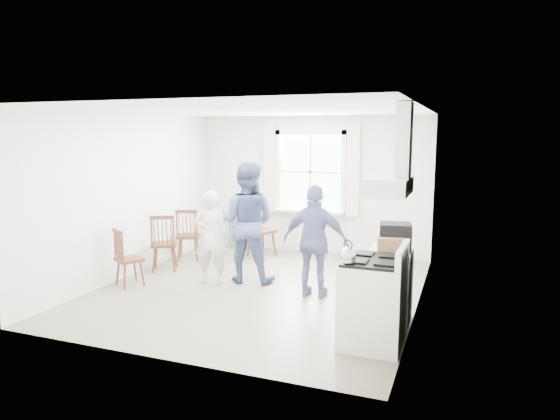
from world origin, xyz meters
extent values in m
cube|color=#7A725E|center=(0.00, 0.00, -0.01)|extent=(4.62, 5.12, 0.02)
cube|color=silver|center=(0.00, 2.52, 1.30)|extent=(4.62, 0.04, 2.64)
cube|color=silver|center=(0.00, -2.52, 1.30)|extent=(4.62, 0.04, 2.64)
cube|color=silver|center=(-2.27, 0.00, 1.30)|extent=(0.04, 5.12, 2.64)
cube|color=silver|center=(2.27, 0.00, 1.30)|extent=(0.04, 5.12, 2.64)
cube|color=white|center=(0.00, 0.00, 2.61)|extent=(4.62, 5.12, 0.02)
cube|color=white|center=(0.00, 2.48, 1.55)|extent=(1.20, 0.02, 1.40)
cube|color=white|center=(0.00, 2.46, 2.29)|extent=(1.38, 0.09, 0.09)
cube|color=white|center=(0.00, 2.46, 0.81)|extent=(1.38, 0.09, 0.09)
cube|color=white|center=(-0.65, 2.46, 1.55)|extent=(0.09, 0.09, 1.58)
cube|color=white|center=(0.65, 2.46, 1.55)|extent=(0.09, 0.09, 1.58)
cube|color=white|center=(0.00, 2.38, 0.82)|extent=(1.38, 0.24, 0.06)
cube|color=#F3E8C7|center=(-0.82, 2.44, 1.60)|extent=(0.24, 0.05, 1.70)
cube|color=#F3E8C7|center=(0.82, 2.44, 1.60)|extent=(0.24, 0.05, 1.70)
cube|color=white|center=(2.02, -1.35, 1.74)|extent=(0.45, 0.76, 0.18)
cube|color=white|center=(2.17, -1.35, 2.21)|extent=(0.14, 0.30, 0.76)
cube|color=gray|center=(-1.40, 2.33, 0.40)|extent=(0.40, 0.30, 0.80)
cube|color=white|center=(1.91, -1.35, 0.46)|extent=(0.65, 0.76, 0.92)
cube|color=black|center=(1.91, -1.35, 0.94)|extent=(0.61, 0.72, 0.03)
cube|color=white|center=(2.20, -1.35, 1.02)|extent=(0.06, 0.76, 0.20)
cylinder|color=silver|center=(1.56, -1.35, 0.70)|extent=(0.02, 0.61, 0.02)
sphere|color=silver|center=(1.68, -1.62, 1.04)|extent=(0.18, 0.18, 0.18)
cylinder|color=silver|center=(1.68, -1.62, 0.99)|extent=(0.16, 0.16, 0.04)
torus|color=black|center=(1.68, -1.62, 1.15)|extent=(0.11, 0.05, 0.11)
cube|color=white|center=(1.98, -0.65, 0.45)|extent=(0.50, 0.55, 0.90)
cube|color=black|center=(2.02, -0.65, 0.99)|extent=(0.42, 0.39, 0.17)
cube|color=black|center=(2.02, -0.65, 1.15)|extent=(0.42, 0.39, 0.15)
cube|color=#9B6F4B|center=(1.99, -0.81, 0.99)|extent=(0.33, 0.27, 0.19)
cube|color=#452116|center=(-1.90, 1.15, 0.43)|extent=(0.52, 0.51, 0.05)
cube|color=#452116|center=(-1.83, 0.99, 0.69)|extent=(0.37, 0.20, 0.52)
cylinder|color=#452116|center=(-1.90, 1.15, 0.21)|extent=(0.03, 0.03, 0.41)
cube|color=#452116|center=(-1.90, -0.54, 0.40)|extent=(0.51, 0.50, 0.04)
cube|color=#452116|center=(-1.99, -0.68, 0.64)|extent=(0.33, 0.24, 0.48)
cylinder|color=#452116|center=(-1.90, -0.54, 0.19)|extent=(0.03, 0.03, 0.38)
cube|color=#452116|center=(-1.90, 0.38, 0.44)|extent=(0.54, 0.54, 0.05)
cube|color=#452116|center=(-1.82, 0.22, 0.70)|extent=(0.37, 0.23, 0.53)
cylinder|color=#452116|center=(-1.90, 0.38, 0.21)|extent=(0.04, 0.04, 0.42)
imported|color=silver|center=(-0.80, 0.00, 0.72)|extent=(0.64, 0.64, 1.44)
imported|color=#44537F|center=(-0.34, 0.30, 0.93)|extent=(1.02, 1.02, 1.85)
imported|color=navy|center=(0.85, -0.03, 0.79)|extent=(0.96, 0.96, 1.58)
imported|color=#33733C|center=(0.22, 2.36, 1.02)|extent=(0.23, 0.23, 0.34)
cube|color=#452116|center=(-0.74, 1.81, 0.48)|extent=(0.61, 0.60, 0.05)
cube|color=#452116|center=(-0.83, 1.65, 0.78)|extent=(0.41, 0.27, 0.58)
cylinder|color=#452116|center=(-0.74, 1.81, 0.23)|extent=(0.04, 0.04, 0.46)
camera|label=1|loc=(2.79, -6.56, 2.28)|focal=32.00mm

